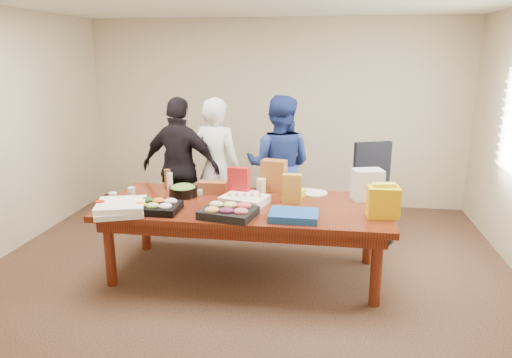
% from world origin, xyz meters
% --- Properties ---
extents(floor, '(5.50, 5.00, 0.02)m').
position_xyz_m(floor, '(0.00, 0.00, -0.01)').
color(floor, '#47301E').
rests_on(floor, ground).
extents(wall_back, '(5.50, 0.04, 2.70)m').
position_xyz_m(wall_back, '(0.00, 2.50, 1.35)').
color(wall_back, beige).
rests_on(wall_back, floor).
extents(wall_front, '(5.50, 0.04, 2.70)m').
position_xyz_m(wall_front, '(0.00, -2.50, 1.35)').
color(wall_front, beige).
rests_on(wall_front, floor).
extents(conference_table, '(2.80, 1.20, 0.75)m').
position_xyz_m(conference_table, '(0.00, 0.00, 0.38)').
color(conference_table, '#4C1C0F').
rests_on(conference_table, floor).
extents(office_chair, '(0.74, 0.74, 1.12)m').
position_xyz_m(office_chair, '(1.33, 1.14, 0.56)').
color(office_chair, black).
rests_on(office_chair, floor).
extents(person_center, '(0.70, 0.55, 1.71)m').
position_xyz_m(person_center, '(-0.54, 1.03, 0.85)').
color(person_center, silver).
rests_on(person_center, floor).
extents(person_right, '(0.90, 0.73, 1.72)m').
position_xyz_m(person_right, '(0.20, 1.23, 0.86)').
color(person_right, navy).
rests_on(person_right, floor).
extents(person_left, '(1.06, 0.57, 1.71)m').
position_xyz_m(person_left, '(-0.97, 0.96, 0.85)').
color(person_left, black).
rests_on(person_left, floor).
extents(veggie_tray, '(0.45, 0.35, 0.07)m').
position_xyz_m(veggie_tray, '(-0.80, -0.35, 0.78)').
color(veggie_tray, black).
rests_on(veggie_tray, conference_table).
extents(fruit_tray, '(0.54, 0.46, 0.07)m').
position_xyz_m(fruit_tray, '(-0.09, -0.39, 0.79)').
color(fruit_tray, black).
rests_on(fruit_tray, conference_table).
extents(sheet_cake, '(0.51, 0.44, 0.08)m').
position_xyz_m(sheet_cake, '(-0.01, 0.02, 0.79)').
color(sheet_cake, white).
rests_on(sheet_cake, conference_table).
extents(salad_bowl, '(0.35, 0.35, 0.10)m').
position_xyz_m(salad_bowl, '(-0.69, 0.17, 0.80)').
color(salad_bowl, black).
rests_on(salad_bowl, conference_table).
extents(chip_bag_blue, '(0.44, 0.33, 0.07)m').
position_xyz_m(chip_bag_blue, '(0.51, -0.37, 0.78)').
color(chip_bag_blue, '#194A9A').
rests_on(chip_bag_blue, conference_table).
extents(chip_bag_red, '(0.23, 0.12, 0.32)m').
position_xyz_m(chip_bag_red, '(-0.11, 0.22, 0.91)').
color(chip_bag_red, '#AA1417').
rests_on(chip_bag_red, conference_table).
extents(chip_bag_yellow, '(0.22, 0.12, 0.31)m').
position_xyz_m(chip_bag_yellow, '(1.30, -0.16, 0.91)').
color(chip_bag_yellow, yellow).
rests_on(chip_bag_yellow, conference_table).
extents(chip_bag_orange, '(0.19, 0.08, 0.29)m').
position_xyz_m(chip_bag_orange, '(0.45, 0.11, 0.90)').
color(chip_bag_orange, gold).
rests_on(chip_bag_orange, conference_table).
extents(mayo_jar, '(0.10, 0.10, 0.15)m').
position_xyz_m(mayo_jar, '(0.10, 0.42, 0.83)').
color(mayo_jar, silver).
rests_on(mayo_jar, conference_table).
extents(mustard_bottle, '(0.08, 0.08, 0.18)m').
position_xyz_m(mustard_bottle, '(-0.07, 0.36, 0.84)').
color(mustard_bottle, yellow).
rests_on(mustard_bottle, conference_table).
extents(dressing_bottle, '(0.08, 0.08, 0.22)m').
position_xyz_m(dressing_bottle, '(-0.94, 0.41, 0.86)').
color(dressing_bottle, brown).
rests_on(dressing_bottle, conference_table).
extents(ranch_bottle, '(0.08, 0.08, 0.19)m').
position_xyz_m(ranch_bottle, '(-0.91, 0.38, 0.84)').
color(ranch_bottle, '#F6E3C2').
rests_on(ranch_bottle, conference_table).
extents(banana_bunch, '(0.25, 0.20, 0.07)m').
position_xyz_m(banana_bunch, '(0.46, 0.36, 0.79)').
color(banana_bunch, yellow).
rests_on(banana_bunch, conference_table).
extents(bread_loaf, '(0.31, 0.14, 0.12)m').
position_xyz_m(bread_loaf, '(-0.42, 0.33, 0.81)').
color(bread_loaf, brown).
rests_on(bread_loaf, conference_table).
extents(kraft_bag, '(0.28, 0.19, 0.34)m').
position_xyz_m(kraft_bag, '(0.22, 0.51, 0.92)').
color(kraft_bag, '#975826').
rests_on(kraft_bag, conference_table).
extents(red_cup, '(0.10, 0.10, 0.11)m').
position_xyz_m(red_cup, '(-1.30, -0.46, 0.81)').
color(red_cup, red).
rests_on(red_cup, conference_table).
extents(clear_cup_a, '(0.10, 0.10, 0.11)m').
position_xyz_m(clear_cup_a, '(-1.30, -0.19, 0.81)').
color(clear_cup_a, silver).
rests_on(clear_cup_a, conference_table).
extents(clear_cup_b, '(0.08, 0.08, 0.11)m').
position_xyz_m(clear_cup_b, '(-1.21, 0.04, 0.80)').
color(clear_cup_b, silver).
rests_on(clear_cup_b, conference_table).
extents(pizza_box_lower, '(0.57, 0.57, 0.05)m').
position_xyz_m(pizza_box_lower, '(-1.11, -0.45, 0.78)').
color(pizza_box_lower, silver).
rests_on(pizza_box_lower, conference_table).
extents(pizza_box_upper, '(0.54, 0.54, 0.05)m').
position_xyz_m(pizza_box_upper, '(-1.11, -0.44, 0.83)').
color(pizza_box_upper, white).
rests_on(pizza_box_upper, pizza_box_lower).
extents(plate_a, '(0.32, 0.32, 0.02)m').
position_xyz_m(plate_a, '(0.66, 0.47, 0.76)').
color(plate_a, white).
rests_on(plate_a, conference_table).
extents(plate_b, '(0.29, 0.29, 0.01)m').
position_xyz_m(plate_b, '(0.57, 0.51, 0.76)').
color(plate_b, silver).
rests_on(plate_b, conference_table).
extents(dip_bowl_a, '(0.14, 0.14, 0.05)m').
position_xyz_m(dip_bowl_a, '(0.03, 0.25, 0.78)').
color(dip_bowl_a, '#F6EBC3').
rests_on(dip_bowl_a, conference_table).
extents(dip_bowl_b, '(0.15, 0.15, 0.05)m').
position_xyz_m(dip_bowl_b, '(-0.57, 0.26, 0.78)').
color(dip_bowl_b, beige).
rests_on(dip_bowl_b, conference_table).
extents(grocery_bag_white, '(0.34, 0.28, 0.31)m').
position_xyz_m(grocery_bag_white, '(1.20, 0.34, 0.91)').
color(grocery_bag_white, silver).
rests_on(grocery_bag_white, conference_table).
extents(grocery_bag_yellow, '(0.29, 0.21, 0.28)m').
position_xyz_m(grocery_bag_yellow, '(1.30, -0.18, 0.89)').
color(grocery_bag_yellow, yellow).
rests_on(grocery_bag_yellow, conference_table).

